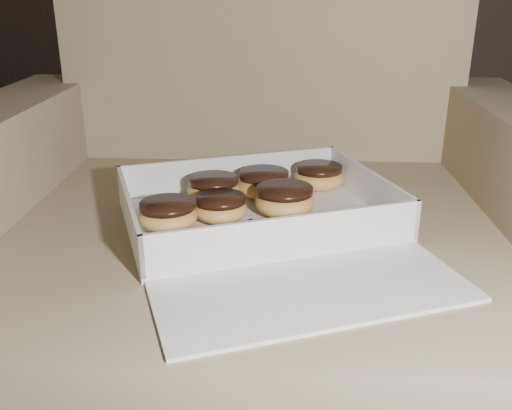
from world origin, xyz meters
name	(u,v)px	position (x,y,z in m)	size (l,w,h in m)	color
armchair	(257,273)	(-0.53, 0.19, 0.32)	(0.98, 0.83, 1.02)	#90815C
bakery_box	(266,224)	(-0.51, 0.06, 0.47)	(0.50, 0.54, 0.06)	white
donut_a	(264,183)	(-0.52, 0.19, 0.49)	(0.09, 0.09, 0.04)	#E5A050
donut_b	(319,176)	(-0.43, 0.23, 0.49)	(0.08, 0.08, 0.04)	#E5A050
donut_c	(285,200)	(-0.48, 0.11, 0.49)	(0.09, 0.09, 0.05)	#E5A050
donut_d	(220,208)	(-0.58, 0.08, 0.49)	(0.08, 0.08, 0.04)	#E5A050
donut_e	(214,189)	(-0.60, 0.16, 0.49)	(0.08, 0.08, 0.04)	#E5A050
donut_f	(168,215)	(-0.65, 0.05, 0.49)	(0.08, 0.08, 0.04)	#E5A050
crumb_a	(147,237)	(-0.67, 0.02, 0.47)	(0.01, 0.01, 0.00)	black
crumb_b	(179,235)	(-0.63, 0.02, 0.47)	(0.01, 0.01, 0.00)	black
crumb_c	(337,212)	(-0.40, 0.12, 0.47)	(0.01, 0.01, 0.00)	black
crumb_d	(251,220)	(-0.53, 0.08, 0.47)	(0.01, 0.01, 0.00)	black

